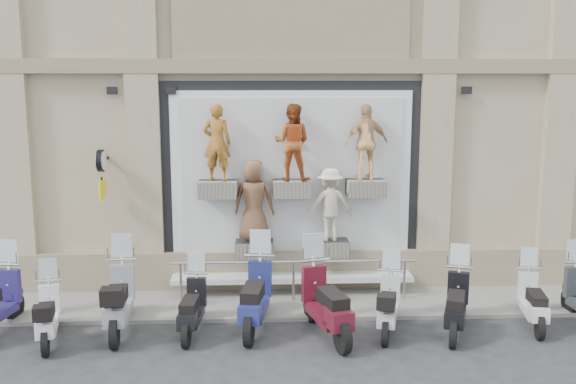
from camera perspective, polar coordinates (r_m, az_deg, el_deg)
The scene contains 14 objects.
ground at distance 11.59m, azimuth 1.02°, elevation -13.27°, with size 90.00×90.00×0.00m, color #2A2A2C.
sidewalk at distance 13.53m, azimuth 0.46°, elevation -9.61°, with size 16.00×2.20×0.08m, color gray.
building at distance 17.70m, azimuth -0.37°, elevation 14.58°, with size 14.00×8.60×12.00m, color tan, non-canonical shape.
shop_vitrine at distance 13.59m, azimuth 0.53°, elevation 0.58°, with size 5.60×0.83×4.30m.
guard_rail at distance 13.30m, azimuth 0.49°, elevation -8.03°, with size 5.06×0.10×0.93m, color #9EA0A5, non-canonical shape.
clock_sign_bracket at distance 13.61m, azimuth -16.25°, elevation 2.08°, with size 0.10×0.80×1.02m.
scooter_b at distance 12.14m, azimuth -20.65°, elevation -9.37°, with size 0.49×1.69×1.37m, color white, non-canonical shape.
scooter_c at distance 12.17m, azimuth -14.84°, elevation -8.23°, with size 0.61×2.08×1.69m, color gray, non-canonical shape.
scooter_d at distance 11.86m, azimuth -8.55°, elevation -9.24°, with size 0.50×1.71×1.39m, color black, non-canonical shape.
scooter_e at distance 11.90m, azimuth -2.94°, elevation -8.19°, with size 0.62×2.13×1.73m, color navy, non-canonical shape.
scooter_f at distance 11.59m, azimuth 3.42°, elevation -8.67°, with size 0.63×2.15×1.75m, color #4F0D1B, non-canonical shape.
scooter_g at distance 11.95m, azimuth 8.94°, elevation -9.01°, with size 0.51×1.75×1.42m, color #B8BAC0, non-canonical shape.
scooter_h at distance 12.13m, azimuth 14.77°, elevation -8.67°, with size 0.55×1.88×1.53m, color black, non-canonical shape.
scooter_i at distance 12.90m, azimuth 21.01°, elevation -8.22°, with size 0.50×1.70×1.38m, color silver, non-canonical shape.
Camera 1 is at (-0.67, -10.63, 4.57)m, focal length 40.00 mm.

